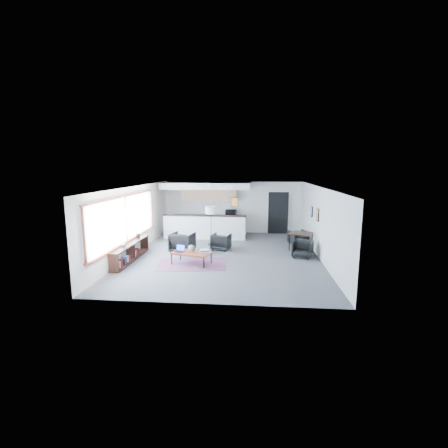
# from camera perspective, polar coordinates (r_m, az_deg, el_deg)

# --- Properties ---
(room) EXTENTS (7.02, 9.02, 2.62)m
(room) POSITION_cam_1_polar(r_m,az_deg,el_deg) (12.14, 0.13, 0.41)
(room) COLOR #4D4D50
(room) RESTS_ON ground
(window) EXTENTS (0.10, 5.95, 1.66)m
(window) POSITION_cam_1_polar(r_m,az_deg,el_deg) (12.06, -16.89, 0.67)
(window) COLOR #8CBFFF
(window) RESTS_ON room
(console) EXTENTS (0.35, 3.00, 0.80)m
(console) POSITION_cam_1_polar(r_m,az_deg,el_deg) (12.09, -16.16, -4.74)
(console) COLOR black
(console) RESTS_ON floor
(kitchenette) EXTENTS (4.20, 1.96, 2.60)m
(kitchenette) POSITION_cam_1_polar(r_m,az_deg,el_deg) (15.91, -2.97, 2.95)
(kitchenette) COLOR white
(kitchenette) RESTS_ON floor
(doorway) EXTENTS (1.10, 0.12, 2.15)m
(doorway) POSITION_cam_1_polar(r_m,az_deg,el_deg) (16.54, 9.49, 2.03)
(doorway) COLOR black
(doorway) RESTS_ON room
(track_light) EXTENTS (1.60, 0.07, 0.15)m
(track_light) POSITION_cam_1_polar(r_m,az_deg,el_deg) (14.24, -1.45, 6.79)
(track_light) COLOR silver
(track_light) RESTS_ON room
(wall_art_lower) EXTENTS (0.03, 0.38, 0.48)m
(wall_art_lower) POSITION_cam_1_polar(r_m,az_deg,el_deg) (12.67, 16.12, 1.57)
(wall_art_lower) COLOR black
(wall_art_lower) RESTS_ON room
(wall_art_upper) EXTENTS (0.03, 0.34, 0.44)m
(wall_art_upper) POSITION_cam_1_polar(r_m,az_deg,el_deg) (13.95, 15.13, 2.14)
(wall_art_upper) COLOR black
(wall_art_upper) RESTS_ON room
(kilim_rug) EXTENTS (2.50, 1.87, 0.01)m
(kilim_rug) POSITION_cam_1_polar(r_m,az_deg,el_deg) (11.36, -5.71, -7.01)
(kilim_rug) COLOR #5A324C
(kilim_rug) RESTS_ON floor
(coffee_table) EXTENTS (1.46, 1.05, 0.43)m
(coffee_table) POSITION_cam_1_polar(r_m,az_deg,el_deg) (11.25, -5.74, -5.10)
(coffee_table) COLOR maroon
(coffee_table) RESTS_ON floor
(laptop) EXTENTS (0.37, 0.33, 0.23)m
(laptop) POSITION_cam_1_polar(r_m,az_deg,el_deg) (11.36, -7.77, -4.49)
(laptop) COLOR black
(laptop) RESTS_ON coffee_table
(ceramic_pot) EXTENTS (0.25, 0.25, 0.25)m
(ceramic_pot) POSITION_cam_1_polar(r_m,az_deg,el_deg) (11.24, -5.70, -4.28)
(ceramic_pot) COLOR gray
(ceramic_pot) RESTS_ON coffee_table
(book_stack) EXTENTS (0.38, 0.33, 0.10)m
(book_stack) POSITION_cam_1_polar(r_m,az_deg,el_deg) (11.18, -3.45, -4.74)
(book_stack) COLOR silver
(book_stack) RESTS_ON coffee_table
(coaster) EXTENTS (0.14, 0.14, 0.01)m
(coaster) POSITION_cam_1_polar(r_m,az_deg,el_deg) (11.01, -5.78, -5.25)
(coaster) COLOR #E5590C
(coaster) RESTS_ON coffee_table
(armchair_left) EXTENTS (0.97, 0.92, 0.87)m
(armchair_left) POSITION_cam_1_polar(r_m,az_deg,el_deg) (12.83, -7.31, -3.09)
(armchair_left) COLOR black
(armchair_left) RESTS_ON floor
(armchair_right) EXTENTS (0.82, 0.79, 0.72)m
(armchair_right) POSITION_cam_1_polar(r_m,az_deg,el_deg) (13.17, -0.51, -3.00)
(armchair_right) COLOR black
(armchair_right) RESTS_ON floor
(floor_lamp) EXTENTS (0.60, 0.60, 1.67)m
(floor_lamp) POSITION_cam_1_polar(r_m,az_deg,el_deg) (13.83, -2.31, 2.20)
(floor_lamp) COLOR black
(floor_lamp) RESTS_ON floor
(dining_table) EXTENTS (1.08, 1.08, 0.70)m
(dining_table) POSITION_cam_1_polar(r_m,az_deg,el_deg) (13.45, 13.41, -1.80)
(dining_table) COLOR black
(dining_table) RESTS_ON floor
(dining_chair_near) EXTENTS (0.73, 0.71, 0.60)m
(dining_chair_near) POSITION_cam_1_polar(r_m,az_deg,el_deg) (12.41, 13.67, -4.38)
(dining_chair_near) COLOR black
(dining_chair_near) RESTS_ON floor
(dining_chair_far) EXTENTS (0.74, 0.71, 0.60)m
(dining_chair_far) POSITION_cam_1_polar(r_m,az_deg,el_deg) (14.33, 12.90, -2.43)
(dining_chair_far) COLOR black
(dining_chair_far) RESTS_ON floor
(microwave) EXTENTS (0.56, 0.35, 0.35)m
(microwave) POSITION_cam_1_polar(r_m,az_deg,el_deg) (16.26, 1.24, 2.15)
(microwave) COLOR black
(microwave) RESTS_ON kitchenette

